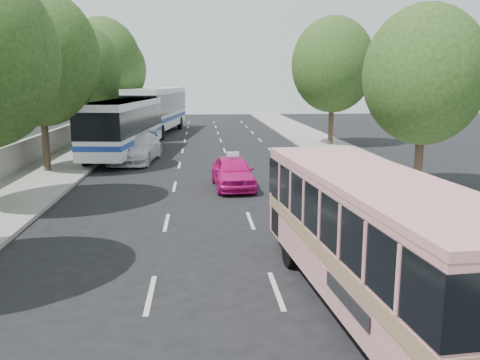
{
  "coord_description": "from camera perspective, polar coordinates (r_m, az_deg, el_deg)",
  "views": [
    {
      "loc": [
        -0.73,
        -12.96,
        4.81
      ],
      "look_at": [
        0.57,
        3.23,
        1.6
      ],
      "focal_mm": 38.0,
      "sensor_mm": 36.0,
      "label": 1
    }
  ],
  "objects": [
    {
      "name": "sidewalk_right",
      "position": [
        34.56,
        10.95,
        3.06
      ],
      "size": [
        4.0,
        90.0,
        0.12
      ],
      "primitive_type": "cube",
      "color": "#9E998E",
      "rests_on": "ground"
    },
    {
      "name": "white_pickup",
      "position": [
        30.83,
        -11.61,
        3.56
      ],
      "size": [
        3.02,
        6.08,
        1.7
      ],
      "primitive_type": "imported",
      "rotation": [
        0.0,
        0.0,
        -0.11
      ],
      "color": "silver",
      "rests_on": "ground"
    },
    {
      "name": "tree_right_near",
      "position": [
        22.97,
        20.27,
        11.48
      ],
      "size": [
        5.1,
        5.1,
        7.95
      ],
      "color": "#38281E",
      "rests_on": "ground"
    },
    {
      "name": "tree_left_f",
      "position": [
        51.53,
        -13.73,
        12.18
      ],
      "size": [
        5.88,
        5.88,
        9.16
      ],
      "color": "#38281E",
      "rests_on": "ground"
    },
    {
      "name": "low_wall",
      "position": [
        34.55,
        -20.7,
        3.95
      ],
      "size": [
        0.3,
        90.0,
        1.5
      ],
      "primitive_type": "cube",
      "color": "#9E998E",
      "rests_on": "sidewalk_left"
    },
    {
      "name": "taxi_roof_sign",
      "position": [
        22.77,
        -0.81,
        2.94
      ],
      "size": [
        0.56,
        0.21,
        0.18
      ],
      "primitive_type": "cube",
      "rotation": [
        0.0,
        0.0,
        0.06
      ],
      "color": "silver",
      "rests_on": "pink_taxi"
    },
    {
      "name": "sidewalk_left",
      "position": [
        34.2,
        -17.71,
        2.68
      ],
      "size": [
        4.0,
        90.0,
        0.15
      ],
      "primitive_type": "cube",
      "color": "#9E998E",
      "rests_on": "ground"
    },
    {
      "name": "tour_coach_front",
      "position": [
        32.91,
        -12.87,
        6.24
      ],
      "size": [
        3.82,
        12.11,
        3.56
      ],
      "rotation": [
        0.0,
        0.0,
        -0.11
      ],
      "color": "white",
      "rests_on": "ground"
    },
    {
      "name": "tree_right_far",
      "position": [
        38.21,
        10.54,
        12.96
      ],
      "size": [
        6.0,
        6.0,
        9.35
      ],
      "color": "#38281E",
      "rests_on": "ground"
    },
    {
      "name": "tree_left_c",
      "position": [
        28.07,
        -21.51,
        13.1
      ],
      "size": [
        6.0,
        6.0,
        9.35
      ],
      "color": "#38281E",
      "rests_on": "ground"
    },
    {
      "name": "tree_left_d",
      "position": [
        35.78,
        -17.58,
        11.98
      ],
      "size": [
        5.52,
        5.52,
        8.6
      ],
      "color": "#38281E",
      "rests_on": "ground"
    },
    {
      "name": "tree_left_e",
      "position": [
        43.62,
        -15.15,
        12.92
      ],
      "size": [
        6.3,
        6.3,
        9.82
      ],
      "color": "#38281E",
      "rests_on": "ground"
    },
    {
      "name": "ground",
      "position": [
        13.85,
        -1.31,
        -9.15
      ],
      "size": [
        120.0,
        120.0,
        0.0
      ],
      "primitive_type": "plane",
      "color": "black",
      "rests_on": "ground"
    },
    {
      "name": "pink_taxi",
      "position": [
        22.9,
        -0.81,
        0.91
      ],
      "size": [
        1.98,
        4.39,
        1.46
      ],
      "primitive_type": "imported",
      "rotation": [
        0.0,
        0.0,
        0.06
      ],
      "color": "#D2127A",
      "rests_on": "ground"
    },
    {
      "name": "tour_coach_rear",
      "position": [
        46.98,
        -9.3,
        8.17
      ],
      "size": [
        4.74,
        13.97,
        4.1
      ],
      "rotation": [
        0.0,
        0.0,
        -0.13
      ],
      "color": "white",
      "rests_on": "ground"
    },
    {
      "name": "pink_bus",
      "position": [
        10.89,
        14.63,
        -5.18
      ],
      "size": [
        3.07,
        9.27,
        2.91
      ],
      "rotation": [
        0.0,
        0.0,
        0.08
      ],
      "color": "pink",
      "rests_on": "ground"
    }
  ]
}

